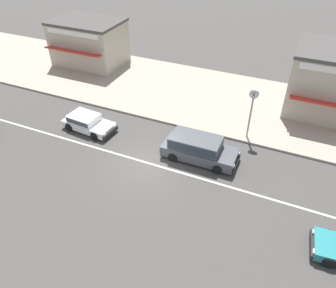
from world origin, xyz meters
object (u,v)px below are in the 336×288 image
(hatchback_white_4, at_px, (87,122))
(street_clock, at_px, (252,103))
(minivan_dark_grey_1, at_px, (198,147))
(shopfront_corner_warung, at_px, (89,42))
(shopfront_mid_block, at_px, (332,81))

(hatchback_white_4, distance_m, street_clock, 11.48)
(minivan_dark_grey_1, height_order, hatchback_white_4, minivan_dark_grey_1)
(street_clock, distance_m, shopfront_corner_warung, 18.12)
(hatchback_white_4, bearing_deg, street_clock, 18.11)
(street_clock, relative_size, shopfront_corner_warung, 0.55)
(street_clock, bearing_deg, shopfront_mid_block, 52.21)
(street_clock, xyz_separation_m, shopfront_mid_block, (4.60, 5.93, -0.20))
(hatchback_white_4, height_order, street_clock, street_clock)
(hatchback_white_4, relative_size, shopfront_corner_warung, 0.60)
(shopfront_corner_warung, relative_size, shopfront_mid_block, 1.07)
(shopfront_corner_warung, xyz_separation_m, shopfront_mid_block, (21.60, -0.30, 0.36))
(minivan_dark_grey_1, distance_m, hatchback_white_4, 8.32)
(hatchback_white_4, distance_m, shopfront_mid_block, 18.10)
(shopfront_corner_warung, distance_m, shopfront_mid_block, 21.61)
(shopfront_mid_block, bearing_deg, minivan_dark_grey_1, -126.80)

